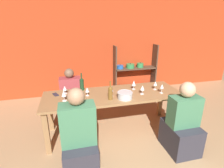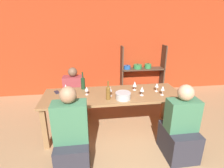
# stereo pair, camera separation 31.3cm
# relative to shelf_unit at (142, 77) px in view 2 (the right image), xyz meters

# --- Properties ---
(wall_back_red) EXTENTS (8.80, 0.06, 2.70)m
(wall_back_red) POSITION_rel_shelf_unit_xyz_m (-1.00, 0.20, 0.90)
(wall_back_red) COLOR #B23819
(wall_back_red) RESTS_ON ground_plane
(shelf_unit) EXTENTS (1.25, 0.30, 1.35)m
(shelf_unit) POSITION_rel_shelf_unit_xyz_m (0.00, 0.00, 0.00)
(shelf_unit) COLOR #4C3828
(shelf_unit) RESTS_ON ground_plane
(dining_table) EXTENTS (2.44, 0.83, 0.76)m
(dining_table) POSITION_rel_shelf_unit_xyz_m (-1.11, -1.84, 0.23)
(dining_table) COLOR olive
(dining_table) RESTS_ON ground_plane
(mixing_bowl) EXTENTS (0.26, 0.26, 0.11)m
(mixing_bowl) POSITION_rel_shelf_unit_xyz_m (-0.98, -2.08, 0.38)
(mixing_bowl) COLOR #B7BABC
(mixing_bowl) RESTS_ON dining_table
(wine_bottle_green) EXTENTS (0.07, 0.07, 0.32)m
(wine_bottle_green) POSITION_rel_shelf_unit_xyz_m (-1.22, -2.06, 0.44)
(wine_bottle_green) COLOR brown
(wine_bottle_green) RESTS_ON dining_table
(wine_bottle_dark) EXTENTS (0.08, 0.08, 0.33)m
(wine_bottle_dark) POSITION_rel_shelf_unit_xyz_m (-1.64, -1.52, 0.45)
(wine_bottle_dark) COLOR #19381E
(wine_bottle_dark) RESTS_ON dining_table
(wine_glass_empty_a) EXTENTS (0.07, 0.07, 0.17)m
(wine_glass_empty_a) POSITION_rel_shelf_unit_xyz_m (-1.78, -2.07, 0.44)
(wine_glass_empty_a) COLOR white
(wine_glass_empty_a) RESTS_ON dining_table
(wine_glass_red_a) EXTENTS (0.07, 0.07, 0.17)m
(wine_glass_red_a) POSITION_rel_shelf_unit_xyz_m (-0.69, -1.72, 0.43)
(wine_glass_red_a) COLOR white
(wine_glass_red_a) RESTS_ON dining_table
(wine_glass_empty_b) EXTENTS (0.07, 0.07, 0.16)m
(wine_glass_empty_b) POSITION_rel_shelf_unit_xyz_m (-0.62, -1.98, 0.43)
(wine_glass_empty_b) COLOR white
(wine_glass_empty_b) RESTS_ON dining_table
(wine_glass_red_b) EXTENTS (0.07, 0.07, 0.17)m
(wine_glass_red_b) POSITION_rel_shelf_unit_xyz_m (-1.17, -1.93, 0.44)
(wine_glass_red_b) COLOR white
(wine_glass_red_b) RESTS_ON dining_table
(wine_glass_white_a) EXTENTS (0.07, 0.07, 0.18)m
(wine_glass_white_a) POSITION_rel_shelf_unit_xyz_m (-1.96, -1.93, 0.44)
(wine_glass_white_a) COLOR white
(wine_glass_white_a) RESTS_ON dining_table
(wine_glass_red_c) EXTENTS (0.07, 0.07, 0.14)m
(wine_glass_red_c) POSITION_rel_shelf_unit_xyz_m (-1.95, -1.63, 0.41)
(wine_glass_red_c) COLOR white
(wine_glass_red_c) RESTS_ON dining_table
(wine_glass_red_d) EXTENTS (0.07, 0.07, 0.17)m
(wine_glass_red_d) POSITION_rel_shelf_unit_xyz_m (-0.27, -2.01, 0.44)
(wine_glass_red_d) COLOR white
(wine_glass_red_d) RESTS_ON dining_table
(wine_glass_red_e) EXTENTS (0.06, 0.06, 0.15)m
(wine_glass_red_e) POSITION_rel_shelf_unit_xyz_m (-1.57, -1.82, 0.42)
(wine_glass_red_e) COLOR white
(wine_glass_red_e) RESTS_ON dining_table
(wine_glass_red_f) EXTENTS (0.07, 0.07, 0.16)m
(wine_glass_red_f) POSITION_rel_shelf_unit_xyz_m (-0.30, -1.83, 0.43)
(wine_glass_red_f) COLOR white
(wine_glass_red_f) RESTS_ON dining_table
(cell_phone) EXTENTS (0.12, 0.17, 0.01)m
(cell_phone) POSITION_rel_shelf_unit_xyz_m (-2.11, -1.64, 0.32)
(cell_phone) COLOR #1E2338
(cell_phone) RESTS_ON dining_table
(person_near_a) EXTENTS (0.45, 0.57, 1.16)m
(person_near_a) POSITION_rel_shelf_unit_xyz_m (-0.20, -2.60, -0.03)
(person_near_a) COLOR #2D2D38
(person_near_a) RESTS_ON ground_plane
(person_far_a) EXTENTS (0.43, 0.53, 1.08)m
(person_far_a) POSITION_rel_shelf_unit_xyz_m (-1.85, -1.11, -0.06)
(person_far_a) COLOR #2D2D38
(person_far_a) RESTS_ON ground_plane
(person_near_b) EXTENTS (0.44, 0.55, 1.24)m
(person_near_b) POSITION_rel_shelf_unit_xyz_m (-1.79, -2.65, 0.00)
(person_near_b) COLOR #2D2D38
(person_near_b) RESTS_ON ground_plane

